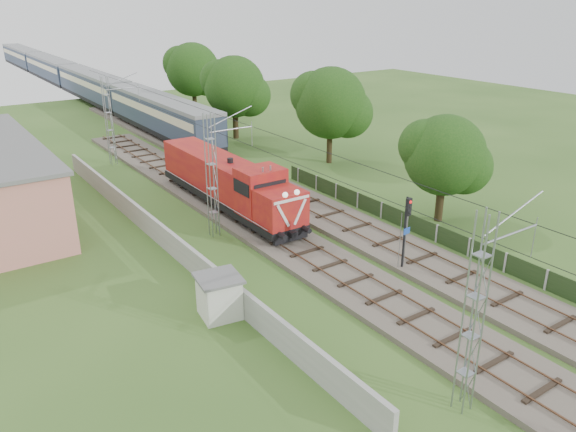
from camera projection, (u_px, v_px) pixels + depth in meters
ground at (375, 298)px, 28.99m from camera, size 140.00×140.00×0.00m
track_main at (297, 248)px, 34.28m from camera, size 4.20×70.00×0.45m
track_side at (255, 180)px, 46.88m from camera, size 4.20×80.00×0.45m
catenary at (212, 175)px, 35.14m from camera, size 3.31×70.00×8.00m
boundary_wall at (163, 237)px, 34.48m from camera, size 0.25×40.00×1.50m
fence at (437, 234)px, 35.29m from camera, size 0.12×32.00×1.20m
locomotive at (228, 182)px, 40.07m from camera, size 2.85×16.25×4.13m
coach_rake at (70, 75)px, 89.31m from camera, size 3.29×98.11×3.80m
signal_post at (407, 221)px, 30.58m from camera, size 0.50×0.39×4.48m
relay_hut at (219, 296)px, 27.00m from camera, size 2.34×2.34×2.12m
tree_a at (445, 156)px, 37.33m from camera, size 5.69×5.42×7.38m
tree_b at (331, 104)px, 50.47m from camera, size 6.77×6.44×8.77m
tree_c at (235, 87)px, 59.48m from camera, size 6.77×6.45×8.78m
tree_d at (193, 70)px, 71.30m from camera, size 7.05×6.72×9.15m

